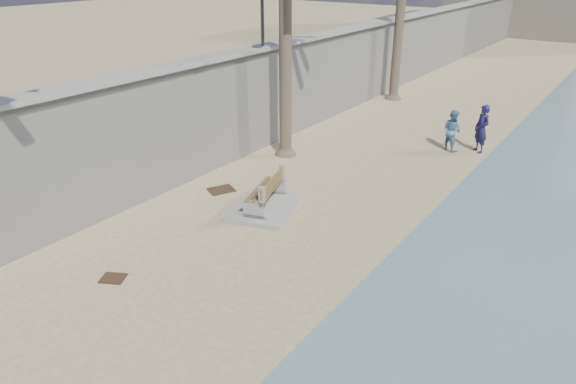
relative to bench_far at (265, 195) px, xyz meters
The scene contains 7 objects.
seawall 12.65m from the bench_far, 105.23° to the left, with size 0.45×70.00×3.50m, color gray.
wall_cap 12.96m from the bench_far, 105.23° to the left, with size 0.80×70.00×0.12m, color gray.
bench_far is the anchor object (origin of this frame).
person_a 8.81m from the bench_far, 66.68° to the left, with size 0.71×0.48×1.98m, color #19163D.
person_b 8.12m from the bench_far, 71.56° to the left, with size 0.80×0.62×1.65m, color teal.
debris_c 1.88m from the bench_far, behind, with size 0.75×0.60×0.03m, color #382616.
debris_d 4.72m from the bench_far, 97.40° to the right, with size 0.52×0.42×0.03m, color #382616.
Camera 1 is at (6.06, -2.26, 6.43)m, focal length 32.00 mm.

